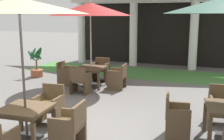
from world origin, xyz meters
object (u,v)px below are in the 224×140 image
at_px(patio_chair_near_foreground_south, 80,81).
at_px(patio_umbrella_mid_right, 19,7).
at_px(patio_chair_mid_left_north, 222,105).
at_px(patio_chair_mid_right_north, 49,106).
at_px(patio_chair_near_foreground_east, 118,77).
at_px(patio_chair_near_foreground_north, 101,70).
at_px(patio_umbrella_near_foreground, 90,10).
at_px(patio_table_near_foreground, 91,70).
at_px(patio_table_mid_right, 26,112).
at_px(patio_chair_mid_left_west, 176,118).
at_px(potted_palm_left_edge, 37,68).
at_px(patio_chair_mid_right_east, 70,126).
at_px(patio_chair_near_foreground_west, 66,74).

xyz_separation_m(patio_chair_near_foreground_south, patio_umbrella_mid_right, (0.58, -3.45, 2.23)).
xyz_separation_m(patio_chair_mid_left_north, patio_chair_mid_right_north, (-3.76, -1.51, -0.00)).
relative_size(patio_chair_near_foreground_east, patio_chair_near_foreground_south, 0.95).
distance_m(patio_chair_near_foreground_north, patio_chair_near_foreground_south, 1.96).
height_order(patio_umbrella_near_foreground, patio_chair_near_foreground_north, patio_umbrella_near_foreground).
xyz_separation_m(patio_table_near_foreground, patio_table_mid_right, (0.63, -4.43, 0.00)).
bearing_deg(patio_table_mid_right, patio_chair_near_foreground_east, 85.60).
bearing_deg(patio_umbrella_mid_right, patio_chair_near_foreground_north, 97.29).
bearing_deg(patio_chair_near_foreground_east, patio_chair_mid_right_north, 169.81).
relative_size(patio_chair_mid_left_west, patio_umbrella_mid_right, 0.31).
xyz_separation_m(patio_chair_near_foreground_south, patio_chair_mid_right_north, (0.50, -2.50, -0.00)).
relative_size(patio_table_near_foreground, patio_chair_near_foreground_south, 1.11).
distance_m(patio_chair_near_foreground_south, patio_chair_mid_right_north, 2.55).
bearing_deg(potted_palm_left_edge, patio_chair_near_foreground_east, -8.86).
bearing_deg(patio_table_mid_right, patio_chair_near_foreground_north, 97.29).
bearing_deg(patio_table_near_foreground, patio_chair_mid_right_east, -70.02).
bearing_deg(patio_chair_near_foreground_west, patio_chair_mid_left_west, 51.28).
bearing_deg(patio_umbrella_near_foreground, patio_chair_mid_right_east, -70.02).
relative_size(patio_chair_near_foreground_north, potted_palm_left_edge, 0.71).
relative_size(patio_umbrella_near_foreground, patio_chair_near_foreground_west, 3.59).
height_order(patio_chair_near_foreground_south, patio_table_mid_right, patio_chair_near_foreground_south).
xyz_separation_m(patio_chair_near_foreground_north, patio_chair_mid_left_west, (3.48, -4.16, 0.00)).
distance_m(patio_chair_near_foreground_south, potted_palm_left_edge, 3.26).
bearing_deg(patio_chair_mid_right_east, patio_table_mid_right, 90.00).
height_order(patio_chair_near_foreground_south, potted_palm_left_edge, potted_palm_left_edge).
height_order(patio_table_mid_right, potted_palm_left_edge, potted_palm_left_edge).
relative_size(patio_chair_mid_right_east, potted_palm_left_edge, 0.72).
distance_m(patio_chair_near_foreground_west, patio_table_mid_right, 4.66).
distance_m(patio_table_mid_right, potted_palm_left_edge, 6.11).
relative_size(patio_chair_mid_left_north, patio_chair_mid_right_east, 0.99).
bearing_deg(patio_chair_near_foreground_south, patio_table_near_foreground, 90.00).
bearing_deg(patio_chair_near_foreground_north, potted_palm_left_edge, 3.68).
height_order(patio_chair_mid_right_east, potted_palm_left_edge, potted_palm_left_edge).
height_order(patio_chair_mid_left_west, patio_chair_mid_right_north, patio_chair_mid_right_north).
relative_size(patio_chair_near_foreground_west, patio_chair_mid_right_north, 0.92).
relative_size(patio_chair_mid_left_north, patio_umbrella_mid_right, 0.30).
relative_size(patio_umbrella_mid_right, patio_chair_mid_right_east, 3.27).
distance_m(patio_chair_near_foreground_east, patio_chair_mid_left_west, 4.05).
bearing_deg(patio_chair_mid_left_north, patio_umbrella_near_foreground, -32.99).
distance_m(patio_umbrella_near_foreground, patio_chair_mid_left_west, 5.18).
bearing_deg(patio_chair_mid_left_north, patio_umbrella_mid_right, 25.29).
height_order(patio_table_mid_right, patio_chair_mid_right_north, patio_chair_mid_right_north).
bearing_deg(patio_umbrella_near_foreground, potted_palm_left_edge, 166.96).
bearing_deg(patio_chair_near_foreground_east, patio_chair_near_foreground_south, 134.98).
relative_size(patio_umbrella_near_foreground, patio_umbrella_mid_right, 1.03).
relative_size(patio_table_near_foreground, potted_palm_left_edge, 0.81).
height_order(patio_chair_near_foreground_east, patio_table_mid_right, patio_chair_near_foreground_east).
xyz_separation_m(patio_chair_near_foreground_east, patio_chair_near_foreground_south, (-0.92, -1.04, 0.01)).
bearing_deg(patio_umbrella_mid_right, patio_umbrella_near_foreground, 98.15).
bearing_deg(patio_table_mid_right, patio_chair_near_foreground_south, 99.49).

